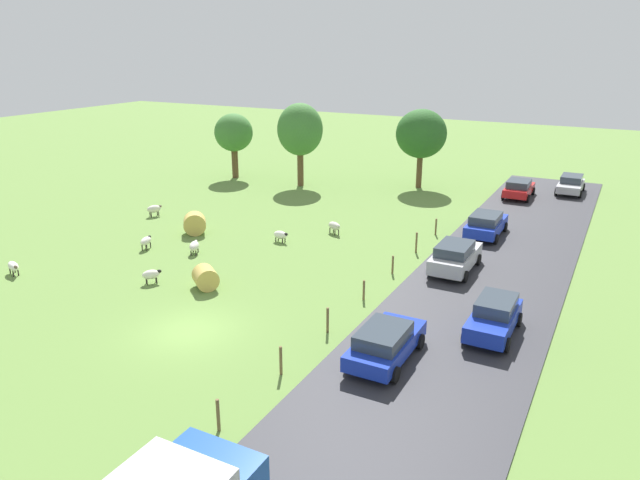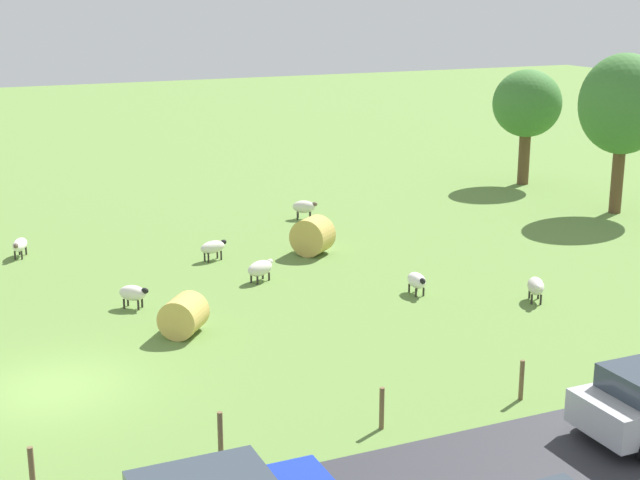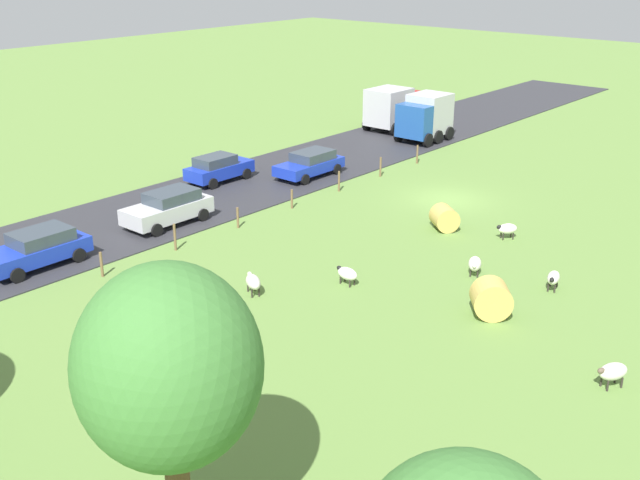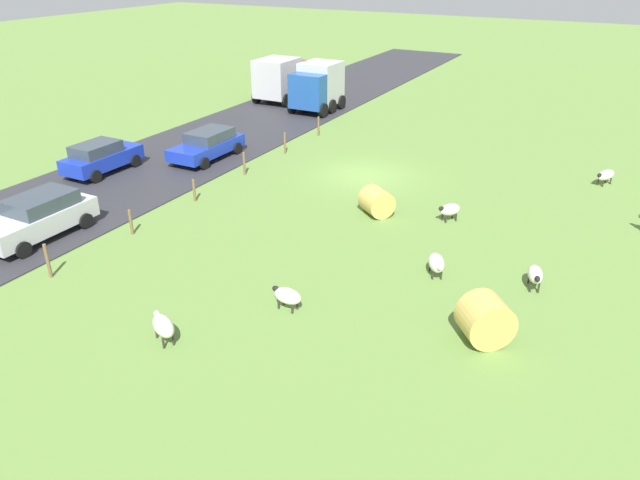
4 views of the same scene
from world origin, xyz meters
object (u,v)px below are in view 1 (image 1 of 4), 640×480
car_0 (486,224)px  sheep_3 (194,246)px  sheep_4 (146,241)px  sheep_5 (334,226)px  sheep_6 (154,209)px  car_3 (494,316)px  car_5 (571,184)px  sheep_1 (280,235)px  car_4 (455,256)px  sheep_0 (13,266)px  tree_2 (234,133)px  hay_bale_1 (206,278)px  car_1 (519,188)px  hay_bale_0 (195,224)px  sheep_2 (151,275)px  car_2 (385,342)px  tree_1 (300,130)px  tree_0 (421,134)px

car_0 → sheep_3: bearing=-141.9°
sheep_3 → car_0: 19.02m
sheep_4 → sheep_5: size_ratio=0.98×
sheep_5 → sheep_6: sheep_6 is taller
car_3 → car_5: size_ratio=0.96×
sheep_1 → car_4: car_4 is taller
sheep_0 → tree_2: (-3.66, 26.18, 3.72)m
hay_bale_1 → car_3: (14.52, 1.81, 0.28)m
sheep_5 → hay_bale_1: bearing=-98.9°
sheep_4 → sheep_6: bearing=129.0°
sheep_1 → hay_bale_1: (0.49, -8.31, 0.12)m
sheep_4 → car_1: size_ratio=0.29×
sheep_0 → car_3: bearing=11.8°
sheep_1 → hay_bale_0: size_ratio=0.74×
sheep_2 → car_5: (17.66, 31.74, 0.33)m
sheep_2 → car_1: 31.36m
sheep_5 → car_2: size_ratio=0.27×
sheep_2 → sheep_3: (-0.99, 4.78, -0.02)m
sheep_6 → tree_1: (4.73, 13.68, 4.43)m
hay_bale_0 → car_3: size_ratio=0.36×
sheep_3 → sheep_6: size_ratio=1.08×
car_1 → car_2: 29.80m
sheep_6 → car_1: car_1 is taller
car_3 → car_5: bearing=89.7°
hay_bale_1 → tree_1: (-7.18, 22.69, 4.39)m
sheep_1 → car_1: bearing=58.6°
car_1 → tree_0: bearing=-178.6°
sheep_5 → car_5: 23.25m
car_0 → car_1: 11.55m
sheep_4 → tree_0: (9.69, 23.77, 4.21)m
car_0 → car_1: (0.05, 11.55, -0.04)m
tree_1 → tree_2: size_ratio=1.21×
sheep_1 → car_4: (11.40, 0.15, 0.44)m
sheep_0 → tree_0: 33.46m
sheep_2 → car_5: car_5 is taller
hay_bale_1 → car_3: bearing=7.1°
car_1 → tree_2: bearing=-169.9°
car_4 → tree_0: bearing=114.5°
tree_1 → car_5: tree_1 is taller
sheep_5 → car_3: 16.00m
tree_1 → car_1: tree_1 is taller
tree_1 → car_0: bearing=-21.2°
car_2 → sheep_0: bearing=-177.7°
sheep_5 → tree_2: (-16.15, 11.19, 3.68)m
car_4 → sheep_5: bearing=161.4°
sheep_5 → hay_bale_0: bearing=-151.6°
car_0 → car_4: bearing=-90.5°
tree_0 → car_1: bearing=1.4°
hay_bale_0 → car_2: 20.08m
car_2 → car_5: bearing=84.0°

